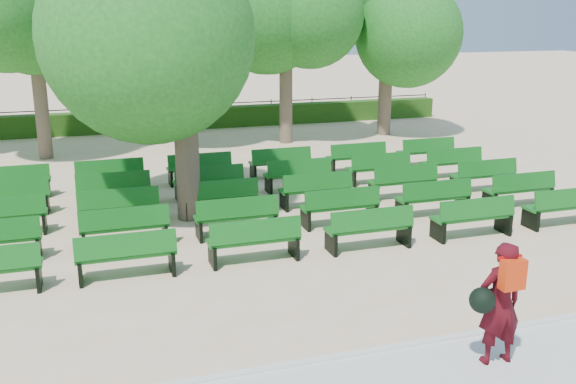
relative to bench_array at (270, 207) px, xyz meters
name	(u,v)px	position (x,y,z in m)	size (l,w,h in m)	color
ground	(240,229)	(-1.09, -1.21, -0.10)	(120.00, 120.00, 0.00)	beige
curb	(341,358)	(-1.09, -7.46, -0.05)	(30.00, 0.12, 0.10)	silver
hedge	(164,120)	(-1.09, 12.79, 0.35)	(26.00, 0.70, 0.90)	#264F14
fence	(163,128)	(-1.09, 13.19, -0.10)	(26.00, 0.10, 1.02)	black
tree_line	(178,148)	(-1.09, 8.79, -0.10)	(21.80, 6.80, 7.04)	#217321
bench_array	(270,207)	(0.00, 0.00, 0.00)	(1.90, 0.63, 1.19)	#105F17
tree_among	(182,30)	(-2.08, -0.01, 4.44)	(5.03, 5.03, 6.83)	brown
person	(499,302)	(0.95, -8.25, 0.91)	(0.86, 0.52, 1.83)	#410910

